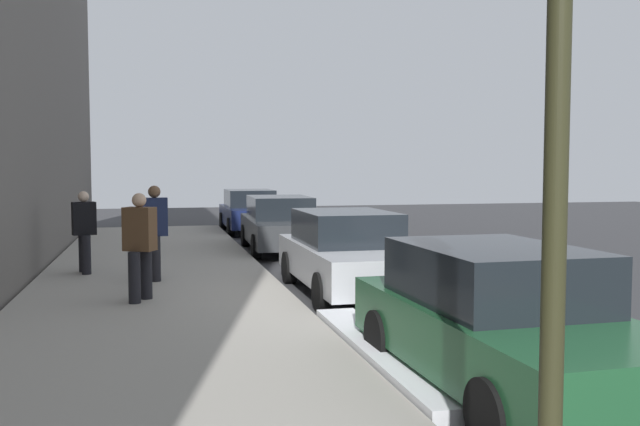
{
  "coord_description": "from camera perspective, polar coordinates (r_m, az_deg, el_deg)",
  "views": [
    {
      "loc": [
        11.81,
        -3.29,
        2.34
      ],
      "look_at": [
        0.12,
        -0.48,
        1.53
      ],
      "focal_mm": 38.66,
      "sensor_mm": 36.0,
      "label": 1
    }
  ],
  "objects": [
    {
      "name": "lane_stripe_centre",
      "position": [
        13.68,
        15.11,
        -6.1
      ],
      "size": [
        28.0,
        0.14,
        0.01
      ],
      "primitive_type": "cube",
      "color": "gold",
      "rests_on": "ground"
    },
    {
      "name": "parked_car_charcoal",
      "position": [
        19.04,
        -3.3,
        -0.9
      ],
      "size": [
        4.82,
        2.03,
        1.51
      ],
      "color": "black",
      "rests_on": "ground"
    },
    {
      "name": "pedestrian_navy_coat",
      "position": [
        13.67,
        -13.51,
        -1.35
      ],
      "size": [
        0.6,
        0.49,
        1.83
      ],
      "color": "black",
      "rests_on": "sidewalk"
    },
    {
      "name": "sidewalk",
      "position": [
        12.03,
        -13.44,
        -7.1
      ],
      "size": [
        28.0,
        4.6,
        0.15
      ],
      "primitive_type": "cube",
      "color": "#A39E93",
      "rests_on": "ground"
    },
    {
      "name": "parked_car_silver",
      "position": [
        12.72,
        2.31,
        -3.29
      ],
      "size": [
        4.46,
        1.9,
        1.51
      ],
      "color": "black",
      "rests_on": "ground"
    },
    {
      "name": "pedestrian_brown_coat",
      "position": [
        11.55,
        -14.69,
        -2.47
      ],
      "size": [
        0.54,
        0.56,
        1.76
      ],
      "color": "black",
      "rests_on": "sidewalk"
    },
    {
      "name": "parked_car_navy",
      "position": [
        24.63,
        -5.82,
        0.16
      ],
      "size": [
        4.28,
        1.91,
        1.51
      ],
      "color": "black",
      "rests_on": "ground"
    },
    {
      "name": "snow_bank_curb",
      "position": [
        8.36,
        5.14,
        -11.62
      ],
      "size": [
        4.38,
        0.56,
        0.22
      ],
      "primitive_type": "cube",
      "color": "white",
      "rests_on": "ground"
    },
    {
      "name": "pedestrian_black_coat",
      "position": [
        14.93,
        -18.94,
        -1.31
      ],
      "size": [
        0.55,
        0.51,
        1.69
      ],
      "color": "black",
      "rests_on": "sidewalk"
    },
    {
      "name": "ground_plane",
      "position": [
        12.48,
        2.01,
        -6.94
      ],
      "size": [
        56.0,
        56.0,
        0.0
      ],
      "primitive_type": "plane",
      "color": "#333335"
    },
    {
      "name": "parked_car_green",
      "position": [
        7.44,
        14.65,
        -8.55
      ],
      "size": [
        4.37,
        1.96,
        1.51
      ],
      "color": "black",
      "rests_on": "ground"
    }
  ]
}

